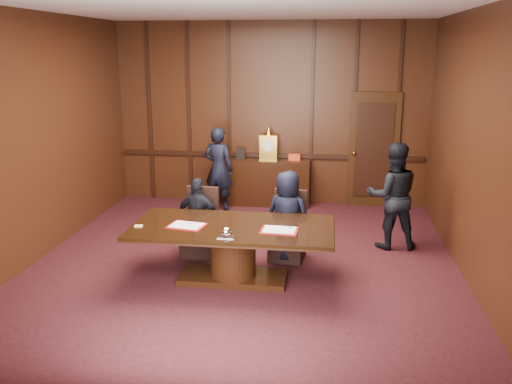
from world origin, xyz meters
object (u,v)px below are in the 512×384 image
sideboard (268,181)px  witness_right (393,196)px  signatory_left (198,218)px  witness_left (219,169)px  signatory_right (287,216)px  conference_table (233,244)px

sideboard → witness_right: 3.01m
witness_right → signatory_left: bearing=8.3°
witness_left → witness_right: (3.02, -1.66, 0.03)m
signatory_right → witness_left: size_ratio=0.84×
signatory_right → witness_right: (1.54, 0.76, 0.15)m
witness_right → sideboard: bearing=-51.4°
witness_right → conference_table: bearing=28.8°
sideboard → signatory_right: 2.94m
sideboard → signatory_left: size_ratio=1.36×
sideboard → signatory_right: (0.59, -2.87, 0.18)m
signatory_right → witness_left: (-1.49, 2.42, 0.13)m
sideboard → conference_table: (-0.06, -3.67, 0.02)m
sideboard → witness_right: (2.13, -2.11, 0.33)m
sideboard → signatory_right: size_ratio=1.21×
witness_left → signatory_right: bearing=135.7°
signatory_left → signatory_right: 1.30m
witness_left → witness_right: witness_right is taller
signatory_right → witness_right: witness_right is taller
signatory_left → witness_right: 2.95m
sideboard → signatory_right: sideboard is taller
conference_table → signatory_right: (0.65, 0.80, 0.15)m
conference_table → signatory_left: 1.03m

